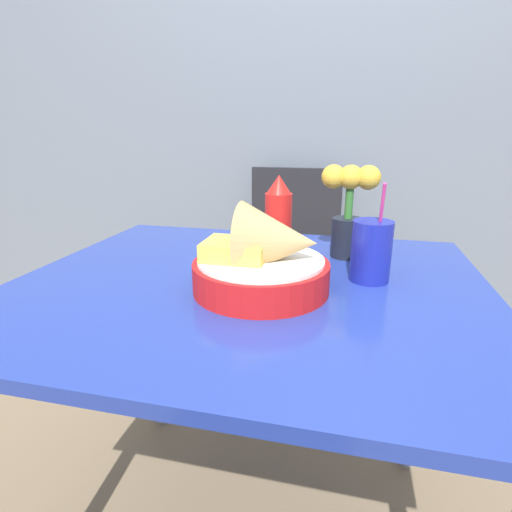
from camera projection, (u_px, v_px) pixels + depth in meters
wall_window at (311, 71)px, 1.72m from camera, size 7.00×0.06×2.60m
dining_table at (250, 326)px, 0.89m from camera, size 1.00×0.85×0.75m
chair_far_window at (292, 255)px, 1.77m from camera, size 0.40×0.40×0.90m
food_basket at (266, 261)px, 0.79m from camera, size 0.27×0.27×0.18m
ketchup_bottle at (278, 217)px, 1.01m from camera, size 0.07×0.07×0.20m
drink_cup at (371, 253)px, 0.84m from camera, size 0.08×0.08×0.21m
flower_vase at (349, 208)px, 0.98m from camera, size 0.14×0.08×0.23m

